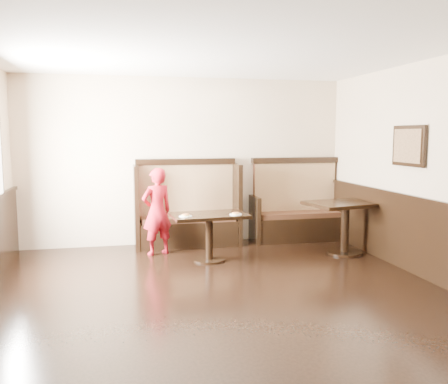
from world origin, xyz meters
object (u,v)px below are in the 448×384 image
object	(u,v)px
child	(157,211)
booth_neighbor	(297,213)
table_main	(209,225)
table_neighbor	(345,215)
booth_main	(187,214)

from	to	relation	value
child	booth_neighbor	bearing A→B (deg)	169.87
booth_neighbor	child	distance (m)	2.56
table_main	table_neighbor	bearing A→B (deg)	-5.65
table_main	table_neighbor	world-z (taller)	table_neighbor
booth_neighbor	table_neighbor	size ratio (longest dim) A/B	1.27
child	table_neighbor	bearing A→B (deg)	146.41
booth_main	child	size ratio (longest dim) A/B	1.30
child	table_main	bearing A→B (deg)	120.57
child	booth_main	bearing A→B (deg)	-158.09
table_main	child	bearing A→B (deg)	137.99
booth_neighbor	table_neighbor	world-z (taller)	booth_neighbor
booth_main	child	world-z (taller)	booth_main
table_main	table_neighbor	distance (m)	2.15
booth_main	table_main	bearing A→B (deg)	-81.07
booth_neighbor	table_neighbor	bearing A→B (deg)	-71.70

